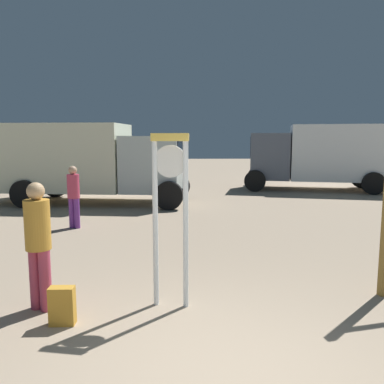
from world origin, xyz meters
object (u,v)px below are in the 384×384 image
(box_truck_near, at_px, (83,159))
(box_truck_far, at_px, (328,154))
(backpack, at_px, (62,306))
(person_near_clock, at_px, (38,240))
(person_distant, at_px, (74,194))
(standing_clock, at_px, (170,201))

(box_truck_near, distance_m, box_truck_far, 10.22)
(backpack, xyz_separation_m, box_truck_near, (-1.95, 9.22, 1.28))
(person_near_clock, height_order, backpack, person_near_clock)
(box_truck_far, bearing_deg, box_truck_near, -162.35)
(person_near_clock, bearing_deg, person_distant, 99.84)
(person_distant, bearing_deg, box_truck_far, 38.16)
(person_near_clock, distance_m, box_truck_near, 8.94)
(backpack, distance_m, box_truck_far, 14.63)
(backpack, bearing_deg, person_distant, 103.31)
(standing_clock, bearing_deg, person_near_clock, -177.12)
(person_near_clock, relative_size, box_truck_near, 0.24)
(person_distant, distance_m, box_truck_near, 4.11)
(person_near_clock, relative_size, person_distant, 1.08)
(standing_clock, height_order, backpack, standing_clock)
(backpack, bearing_deg, box_truck_far, 57.69)
(standing_clock, relative_size, box_truck_far, 0.33)
(standing_clock, relative_size, backpack, 4.89)
(standing_clock, xyz_separation_m, box_truck_near, (-3.24, 8.70, 0.09))
(backpack, height_order, box_truck_near, box_truck_near)
(person_distant, height_order, box_truck_far, box_truck_far)
(standing_clock, bearing_deg, box_truck_far, 61.17)
(person_near_clock, xyz_separation_m, box_truck_near, (-1.54, 8.78, 0.57))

